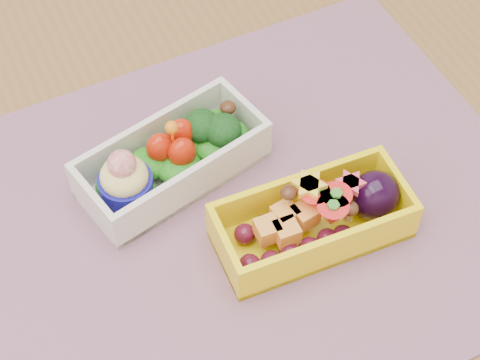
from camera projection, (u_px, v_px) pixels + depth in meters
name	position (u px, v px, depth m)	size (l,w,h in m)	color
table	(186.00, 288.00, 0.73)	(1.20, 0.80, 0.75)	brown
placemat	(234.00, 215.00, 0.65)	(0.50, 0.38, 0.00)	gray
bento_white	(171.00, 160.00, 0.66)	(0.17, 0.10, 0.07)	silver
bento_yellow	(317.00, 218.00, 0.62)	(0.16, 0.07, 0.05)	yellow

